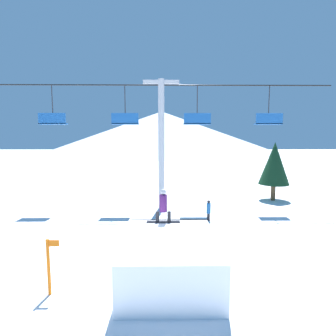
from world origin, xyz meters
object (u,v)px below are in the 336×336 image
(snow_ramp, at_px, (170,259))
(distant_skier, at_px, (209,210))
(snowboarder, at_px, (163,206))
(pine_tree_near, at_px, (274,164))
(trail_marker, at_px, (49,265))

(snow_ramp, relative_size, distant_skier, 3.24)
(snow_ramp, relative_size, snowboarder, 2.94)
(snowboarder, bearing_deg, pine_tree_near, 49.38)
(snow_ramp, relative_size, pine_tree_near, 0.87)
(snow_ramp, xyz_separation_m, pine_tree_near, (8.36, 11.63, 2.15))
(pine_tree_near, distance_m, trail_marker, 17.46)
(trail_marker, relative_size, distant_skier, 1.45)
(snow_ramp, xyz_separation_m, snowboarder, (-0.23, 1.61, 1.44))
(distant_skier, bearing_deg, trail_marker, -130.08)
(trail_marker, bearing_deg, snowboarder, 34.31)
(snow_ramp, height_order, snowboarder, snowboarder)
(snow_ramp, distance_m, trail_marker, 3.83)
(trail_marker, distance_m, distant_skier, 9.57)
(snowboarder, bearing_deg, snow_ramp, -81.82)
(trail_marker, height_order, distant_skier, trail_marker)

